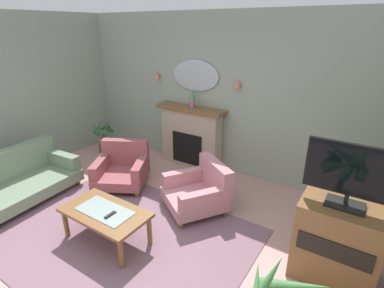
{
  "coord_description": "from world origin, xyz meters",
  "views": [
    {
      "loc": [
        2.44,
        -1.88,
        2.54
      ],
      "look_at": [
        0.25,
        1.48,
        0.93
      ],
      "focal_mm": 27.53,
      "sensor_mm": 36.0,
      "label": 1
    }
  ],
  "objects_px": {
    "armchair_near_fireplace": "(200,190)",
    "armchair_by_coffee_table": "(123,167)",
    "tv_cabinet": "(337,242)",
    "potted_plant_small_fern": "(104,137)",
    "coffee_table": "(105,215)",
    "tv_remote": "(110,215)",
    "fireplace": "(191,137)",
    "floral_couch": "(15,181)",
    "wall_sconce_right": "(237,84)",
    "mantel_vase_right": "(192,98)",
    "tv_flatscreen": "(352,175)",
    "wall_mirror": "(195,76)",
    "wall_sconce_left": "(157,75)"
  },
  "relations": [
    {
      "from": "armchair_by_coffee_table",
      "to": "wall_sconce_right",
      "type": "bearing_deg",
      "value": 43.69
    },
    {
      "from": "armchair_by_coffee_table",
      "to": "armchair_near_fireplace",
      "type": "bearing_deg",
      "value": 3.41
    },
    {
      "from": "floral_couch",
      "to": "armchair_near_fireplace",
      "type": "bearing_deg",
      "value": 28.59
    },
    {
      "from": "mantel_vase_right",
      "to": "armchair_near_fireplace",
      "type": "height_order",
      "value": "mantel_vase_right"
    },
    {
      "from": "coffee_table",
      "to": "armchair_by_coffee_table",
      "type": "bearing_deg",
      "value": 127.7
    },
    {
      "from": "fireplace",
      "to": "wall_sconce_right",
      "type": "xyz_separation_m",
      "value": [
        0.85,
        0.09,
        1.09
      ]
    },
    {
      "from": "floral_couch",
      "to": "armchair_near_fireplace",
      "type": "xyz_separation_m",
      "value": [
        2.51,
        1.37,
        -0.01
      ]
    },
    {
      "from": "tv_cabinet",
      "to": "potted_plant_small_fern",
      "type": "bearing_deg",
      "value": 168.25
    },
    {
      "from": "tv_remote",
      "to": "armchair_by_coffee_table",
      "type": "bearing_deg",
      "value": 130.77
    },
    {
      "from": "armchair_near_fireplace",
      "to": "tv_flatscreen",
      "type": "bearing_deg",
      "value": -10.47
    },
    {
      "from": "wall_mirror",
      "to": "potted_plant_small_fern",
      "type": "bearing_deg",
      "value": -160.3
    },
    {
      "from": "wall_sconce_right",
      "to": "tv_flatscreen",
      "type": "xyz_separation_m",
      "value": [
        1.95,
        -1.61,
        -0.41
      ]
    },
    {
      "from": "tv_remote",
      "to": "armchair_by_coffee_table",
      "type": "distance_m",
      "value": 1.6
    },
    {
      "from": "tv_remote",
      "to": "floral_couch",
      "type": "distance_m",
      "value": 2.05
    },
    {
      "from": "wall_mirror",
      "to": "armchair_near_fireplace",
      "type": "relative_size",
      "value": 0.85
    },
    {
      "from": "armchair_near_fireplace",
      "to": "tv_cabinet",
      "type": "distance_m",
      "value": 1.9
    },
    {
      "from": "wall_mirror",
      "to": "coffee_table",
      "type": "xyz_separation_m",
      "value": [
        0.34,
        -2.57,
        -1.33
      ]
    },
    {
      "from": "wall_sconce_right",
      "to": "tv_remote",
      "type": "bearing_deg",
      "value": -98.43
    },
    {
      "from": "fireplace",
      "to": "armchair_near_fireplace",
      "type": "bearing_deg",
      "value": -51.45
    },
    {
      "from": "wall_sconce_right",
      "to": "coffee_table",
      "type": "distance_m",
      "value": 2.87
    },
    {
      "from": "coffee_table",
      "to": "tv_remote",
      "type": "relative_size",
      "value": 6.88
    },
    {
      "from": "armchair_by_coffee_table",
      "to": "tv_flatscreen",
      "type": "xyz_separation_m",
      "value": [
        3.37,
        -0.26,
        0.94
      ]
    },
    {
      "from": "tv_remote",
      "to": "armchair_near_fireplace",
      "type": "bearing_deg",
      "value": 70.32
    },
    {
      "from": "wall_sconce_left",
      "to": "coffee_table",
      "type": "xyz_separation_m",
      "value": [
        1.19,
        -2.52,
        -1.28
      ]
    },
    {
      "from": "wall_sconce_left",
      "to": "floral_couch",
      "type": "xyz_separation_m",
      "value": [
        -0.73,
        -2.63,
        -1.34
      ]
    },
    {
      "from": "potted_plant_small_fern",
      "to": "fireplace",
      "type": "bearing_deg",
      "value": 15.75
    },
    {
      "from": "tv_flatscreen",
      "to": "potted_plant_small_fern",
      "type": "height_order",
      "value": "tv_flatscreen"
    },
    {
      "from": "wall_mirror",
      "to": "wall_sconce_right",
      "type": "height_order",
      "value": "wall_mirror"
    },
    {
      "from": "wall_sconce_left",
      "to": "coffee_table",
      "type": "height_order",
      "value": "wall_sconce_left"
    },
    {
      "from": "armchair_near_fireplace",
      "to": "tv_flatscreen",
      "type": "relative_size",
      "value": 1.34
    },
    {
      "from": "wall_sconce_right",
      "to": "tv_flatscreen",
      "type": "distance_m",
      "value": 2.56
    },
    {
      "from": "armchair_near_fireplace",
      "to": "tv_remote",
      "type": "bearing_deg",
      "value": -109.68
    },
    {
      "from": "wall_mirror",
      "to": "floral_couch",
      "type": "height_order",
      "value": "wall_mirror"
    },
    {
      "from": "coffee_table",
      "to": "potted_plant_small_fern",
      "type": "height_order",
      "value": "potted_plant_small_fern"
    },
    {
      "from": "coffee_table",
      "to": "armchair_by_coffee_table",
      "type": "distance_m",
      "value": 1.48
    },
    {
      "from": "mantel_vase_right",
      "to": "coffee_table",
      "type": "xyz_separation_m",
      "value": [
        0.29,
        -2.4,
        -0.96
      ]
    },
    {
      "from": "fireplace",
      "to": "tv_remote",
      "type": "height_order",
      "value": "fireplace"
    },
    {
      "from": "fireplace",
      "to": "armchair_near_fireplace",
      "type": "xyz_separation_m",
      "value": [
        0.93,
        -1.17,
        -0.27
      ]
    },
    {
      "from": "tv_remote",
      "to": "floral_couch",
      "type": "xyz_separation_m",
      "value": [
        -2.05,
        -0.08,
        -0.13
      ]
    },
    {
      "from": "tv_flatscreen",
      "to": "potted_plant_small_fern",
      "type": "distance_m",
      "value": 4.85
    },
    {
      "from": "wall_sconce_left",
      "to": "coffee_table",
      "type": "bearing_deg",
      "value": -64.78
    },
    {
      "from": "wall_sconce_left",
      "to": "tv_flatscreen",
      "type": "xyz_separation_m",
      "value": [
        3.65,
        -1.61,
        -0.41
      ]
    },
    {
      "from": "armchair_by_coffee_table",
      "to": "tv_flatscreen",
      "type": "height_order",
      "value": "tv_flatscreen"
    },
    {
      "from": "mantel_vase_right",
      "to": "tv_flatscreen",
      "type": "distance_m",
      "value": 3.13
    },
    {
      "from": "tv_flatscreen",
      "to": "floral_couch",
      "type": "bearing_deg",
      "value": -166.87
    },
    {
      "from": "wall_sconce_left",
      "to": "armchair_near_fireplace",
      "type": "distance_m",
      "value": 2.57
    },
    {
      "from": "wall_mirror",
      "to": "coffee_table",
      "type": "height_order",
      "value": "wall_mirror"
    },
    {
      "from": "floral_couch",
      "to": "wall_mirror",
      "type": "bearing_deg",
      "value": 59.56
    },
    {
      "from": "armchair_near_fireplace",
      "to": "armchair_by_coffee_table",
      "type": "height_order",
      "value": "same"
    },
    {
      "from": "fireplace",
      "to": "potted_plant_small_fern",
      "type": "distance_m",
      "value": 1.95
    }
  ]
}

